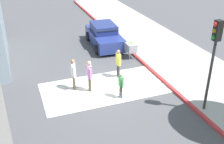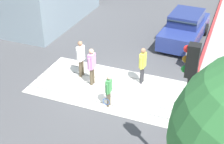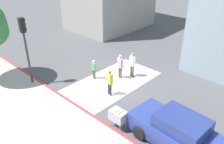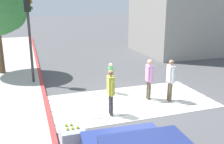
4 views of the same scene
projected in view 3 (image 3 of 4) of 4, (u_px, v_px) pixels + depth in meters
ground_plane at (112, 82)px, 15.24m from camera, size 120.00×120.00×0.00m
crosswalk_stripes at (112, 82)px, 15.24m from camera, size 6.40×3.25×0.01m
sidewalk_west at (34, 124)px, 11.62m from camera, size 4.80×40.00×0.12m
curb_painted at (72, 103)px, 13.13m from camera, size 0.16×40.00×0.13m
car_parked_near_curb at (178, 132)px, 10.14m from camera, size 2.18×4.40×1.57m
traffic_light_corner at (25, 38)px, 13.64m from camera, size 0.39×0.28×4.24m
tennis_ball_cart at (118, 116)px, 11.16m from camera, size 0.56×0.80×1.02m
pedestrian_adult_lead at (110, 81)px, 13.50m from camera, size 0.23×0.48×1.63m
pedestrian_adult_trailing at (132, 63)px, 15.45m from camera, size 0.26×0.49×1.70m
pedestrian_adult_side at (120, 65)px, 15.26m from camera, size 0.24×0.49×1.66m
pedestrian_child_with_racket at (94, 68)px, 15.27m from camera, size 0.28×0.41×1.35m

